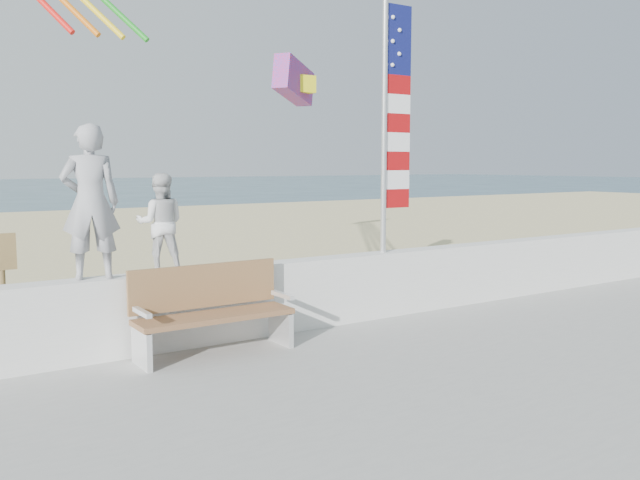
# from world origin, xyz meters

# --- Properties ---
(ground) EXTENTS (220.00, 220.00, 0.00)m
(ground) POSITION_xyz_m (0.00, 0.00, 0.00)
(ground) COLOR #2E4E5D
(ground) RESTS_ON ground
(sand) EXTENTS (90.00, 40.00, 0.08)m
(sand) POSITION_xyz_m (0.00, 9.00, 0.04)
(sand) COLOR beige
(sand) RESTS_ON ground
(seawall) EXTENTS (30.00, 0.35, 0.90)m
(seawall) POSITION_xyz_m (0.00, 2.00, 0.63)
(seawall) COLOR silver
(seawall) RESTS_ON boardwalk
(adult) EXTENTS (0.68, 0.53, 1.67)m
(adult) POSITION_xyz_m (-2.63, 2.00, 1.92)
(adult) COLOR #949499
(adult) RESTS_ON seawall
(child) EXTENTS (0.68, 0.61, 1.14)m
(child) POSITION_xyz_m (-1.85, 2.00, 1.65)
(child) COLOR silver
(child) RESTS_ON seawall
(bench) EXTENTS (1.80, 0.57, 1.00)m
(bench) POSITION_xyz_m (-1.45, 1.55, 0.69)
(bench) COLOR #8C5F3D
(bench) RESTS_ON boardwalk
(flag) EXTENTS (0.50, 0.08, 3.50)m
(flag) POSITION_xyz_m (1.53, 2.00, 2.99)
(flag) COLOR silver
(flag) RESTS_ON seawall
(parafoil_kite) EXTENTS (1.06, 0.85, 0.75)m
(parafoil_kite) POSITION_xyz_m (1.29, 4.19, 3.66)
(parafoil_kite) COLOR red
(parafoil_kite) RESTS_ON ground
(sign) EXTENTS (0.32, 0.07, 1.46)m
(sign) POSITION_xyz_m (-3.39, 2.95, 0.94)
(sign) COLOR brown
(sign) RESTS_ON sand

